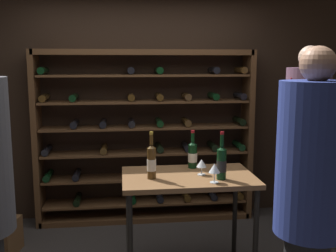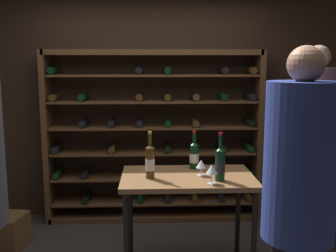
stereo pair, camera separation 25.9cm
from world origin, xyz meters
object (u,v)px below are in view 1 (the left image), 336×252
at_px(person_guest_khaki, 306,137).
at_px(wine_bottle_green_slim, 193,155).
at_px(wine_rack, 147,138).
at_px(wine_glass_stemmed_right, 202,164).
at_px(wine_bottle_red_label, 152,162).
at_px(wine_bottle_amber_reserve, 222,163).
at_px(person_bystander_red_print, 310,194).
at_px(wine_glass_stemmed_left, 214,169).
at_px(tasting_table, 188,187).

distance_m(person_guest_khaki, wine_bottle_green_slim, 1.18).
xyz_separation_m(wine_rack, wine_glass_stemmed_right, (0.36, -1.26, 0.01)).
distance_m(wine_bottle_red_label, wine_bottle_amber_reserve, 0.56).
bearing_deg(wine_rack, person_guest_khaki, -28.57).
height_order(wine_bottle_green_slim, wine_bottle_amber_reserve, wine_bottle_amber_reserve).
bearing_deg(wine_bottle_green_slim, person_guest_khaki, 10.89).
xyz_separation_m(wine_bottle_red_label, wine_bottle_amber_reserve, (0.55, -0.08, -0.00)).
bearing_deg(wine_bottle_amber_reserve, person_bystander_red_print, -72.84).
bearing_deg(wine_glass_stemmed_right, wine_bottle_green_slim, 98.33).
height_order(wine_rack, person_guest_khaki, person_guest_khaki).
xyz_separation_m(person_bystander_red_print, wine_glass_stemmed_right, (-0.42, 1.06, -0.08)).
distance_m(wine_rack, person_bystander_red_print, 2.45).
height_order(person_guest_khaki, wine_bottle_green_slim, person_guest_khaki).
distance_m(person_guest_khaki, wine_bottle_amber_reserve, 1.15).
distance_m(wine_rack, wine_glass_stemmed_left, 1.54).
bearing_deg(wine_bottle_amber_reserve, wine_rack, 109.49).
bearing_deg(wine_bottle_red_label, wine_glass_stemmed_right, 7.62).
xyz_separation_m(wine_rack, person_bystander_red_print, (0.78, -2.32, 0.09)).
distance_m(person_guest_khaki, person_bystander_red_print, 1.67).
bearing_deg(wine_glass_stemmed_left, person_bystander_red_print, -66.55).
distance_m(person_bystander_red_print, wine_bottle_red_label, 1.31).
xyz_separation_m(tasting_table, wine_glass_stemmed_right, (0.11, -0.00, 0.19)).
bearing_deg(wine_bottle_green_slim, person_bystander_red_print, -70.79).
distance_m(person_guest_khaki, wine_glass_stemmed_right, 1.21).
bearing_deg(wine_rack, wine_glass_stemmed_right, -73.91).
bearing_deg(wine_bottle_red_label, person_bystander_red_print, -50.25).
distance_m(wine_bottle_amber_reserve, wine_glass_stemmed_left, 0.12).
height_order(wine_rack, tasting_table, wine_rack).
height_order(person_bystander_red_print, wine_bottle_amber_reserve, person_bystander_red_print).
relative_size(wine_bottle_amber_reserve, wine_glass_stemmed_left, 2.53).
xyz_separation_m(person_guest_khaki, wine_glass_stemmed_right, (-1.12, -0.45, -0.12)).
distance_m(person_bystander_red_print, wine_glass_stemmed_right, 1.14).
relative_size(person_bystander_red_print, wine_glass_stemmed_right, 14.28).
relative_size(wine_rack, wine_bottle_amber_reserve, 6.30).
bearing_deg(wine_bottle_amber_reserve, person_guest_khaki, 31.04).
xyz_separation_m(wine_rack, wine_bottle_red_label, (-0.06, -1.32, 0.06)).
bearing_deg(wine_glass_stemmed_right, person_guest_khaki, 22.04).
bearing_deg(person_bystander_red_print, wine_bottle_red_label, 170.78).
height_order(wine_rack, wine_bottle_red_label, wine_rack).
relative_size(person_guest_khaki, wine_bottle_green_slim, 5.82).
height_order(tasting_table, person_bystander_red_print, person_bystander_red_print).
bearing_deg(person_guest_khaki, person_bystander_red_print, 172.56).
bearing_deg(wine_glass_stemmed_left, tasting_table, 125.83).
relative_size(person_guest_khaki, wine_bottle_amber_reserve, 5.06).
bearing_deg(wine_rack, wine_glass_stemmed_left, -74.30).
relative_size(person_bystander_red_print, wine_bottle_amber_reserve, 4.89).
xyz_separation_m(wine_glass_stemmed_right, wine_glass_stemmed_left, (0.05, -0.23, 0.02)).
relative_size(tasting_table, wine_glass_stemmed_left, 7.13).
height_order(person_bystander_red_print, wine_bottle_green_slim, person_bystander_red_print).
bearing_deg(person_bystander_red_print, wine_bottle_amber_reserve, 148.19).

